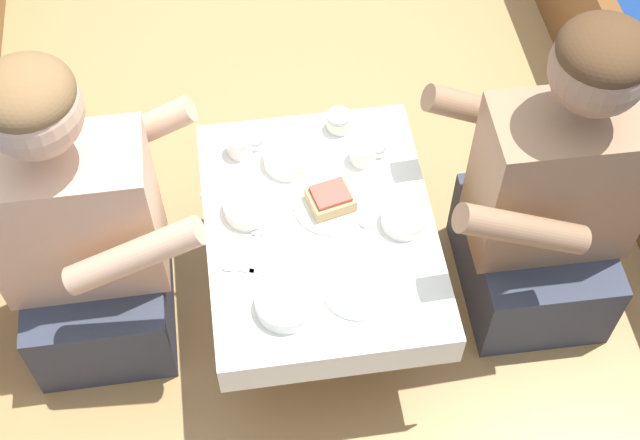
% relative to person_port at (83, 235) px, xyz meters
% --- Properties ---
extents(ground_plane, '(60.00, 60.00, 0.00)m').
position_rel_person_port_xyz_m(ground_plane, '(0.59, 0.02, -0.69)').
color(ground_plane, navy).
extents(boat_deck, '(2.05, 3.48, 0.30)m').
position_rel_person_port_xyz_m(boat_deck, '(0.59, 0.02, -0.54)').
color(boat_deck, '#A87F4C').
rests_on(boat_deck, ground_plane).
extents(cockpit_table, '(0.57, 0.74, 0.38)m').
position_rel_person_port_xyz_m(cockpit_table, '(0.59, -0.04, -0.05)').
color(cockpit_table, '#B2B2B7').
rests_on(cockpit_table, boat_deck).
extents(person_port, '(0.52, 0.44, 0.96)m').
position_rel_person_port_xyz_m(person_port, '(0.00, 0.00, 0.00)').
color(person_port, '#333847').
rests_on(person_port, boat_deck).
extents(person_starboard, '(0.53, 0.45, 0.98)m').
position_rel_person_port_xyz_m(person_starboard, '(1.17, -0.06, 0.01)').
color(person_starboard, '#333847').
rests_on(person_starboard, boat_deck).
extents(plate_sandwich, '(0.19, 0.19, 0.01)m').
position_rel_person_port_xyz_m(plate_sandwich, '(0.62, 0.01, -0.01)').
color(plate_sandwich, silver).
rests_on(plate_sandwich, cockpit_table).
extents(plate_bread, '(0.17, 0.17, 0.01)m').
position_rel_person_port_xyz_m(plate_bread, '(0.65, -0.25, -0.01)').
color(plate_bread, silver).
rests_on(plate_bread, cockpit_table).
extents(sandwich, '(0.13, 0.11, 0.05)m').
position_rel_person_port_xyz_m(sandwich, '(0.62, 0.01, 0.02)').
color(sandwich, tan).
rests_on(sandwich, plate_sandwich).
extents(bowl_port_near, '(0.13, 0.13, 0.04)m').
position_rel_person_port_xyz_m(bowl_port_near, '(0.53, 0.17, 0.01)').
color(bowl_port_near, silver).
rests_on(bowl_port_near, cockpit_table).
extents(bowl_starboard_near, '(0.14, 0.14, 0.04)m').
position_rel_person_port_xyz_m(bowl_starboard_near, '(0.42, 0.02, 0.01)').
color(bowl_starboard_near, silver).
rests_on(bowl_starboard_near, cockpit_table).
extents(bowl_center_far, '(0.15, 0.15, 0.04)m').
position_rel_person_port_xyz_m(bowl_center_far, '(0.47, -0.27, 0.01)').
color(bowl_center_far, silver).
rests_on(bowl_center_far, cockpit_table).
extents(bowl_port_far, '(0.11, 0.11, 0.04)m').
position_rel_person_port_xyz_m(bowl_port_far, '(0.79, -0.07, 0.01)').
color(bowl_port_far, silver).
rests_on(bowl_port_far, cockpit_table).
extents(coffee_cup_port, '(0.09, 0.07, 0.06)m').
position_rel_person_port_xyz_m(coffee_cup_port, '(0.41, 0.22, 0.02)').
color(coffee_cup_port, silver).
rests_on(coffee_cup_port, cockpit_table).
extents(coffee_cup_starboard, '(0.10, 0.07, 0.06)m').
position_rel_person_port_xyz_m(coffee_cup_starboard, '(0.73, 0.15, 0.02)').
color(coffee_cup_starboard, silver).
rests_on(coffee_cup_starboard, cockpit_table).
extents(tin_can, '(0.07, 0.07, 0.05)m').
position_rel_person_port_xyz_m(tin_can, '(0.68, 0.27, 0.02)').
color(tin_can, silver).
rests_on(tin_can, cockpit_table).
extents(utensil_spoon_port, '(0.06, 0.17, 0.01)m').
position_rel_person_port_xyz_m(utensil_spoon_port, '(0.42, -0.09, -0.01)').
color(utensil_spoon_port, silver).
rests_on(utensil_spoon_port, cockpit_table).
extents(utensil_knife_port, '(0.15, 0.10, 0.00)m').
position_rel_person_port_xyz_m(utensil_knife_port, '(0.37, 0.13, -0.01)').
color(utensil_knife_port, silver).
rests_on(utensil_knife_port, cockpit_table).
extents(utensil_spoon_center, '(0.17, 0.07, 0.01)m').
position_rel_person_port_xyz_m(utensil_spoon_center, '(0.39, -0.15, -0.01)').
color(utensil_spoon_center, silver).
rests_on(utensil_spoon_center, cockpit_table).
extents(utensil_spoon_starboard, '(0.06, 0.17, 0.01)m').
position_rel_person_port_xyz_m(utensil_spoon_starboard, '(0.69, -0.10, -0.01)').
color(utensil_spoon_starboard, silver).
rests_on(utensil_spoon_starboard, cockpit_table).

